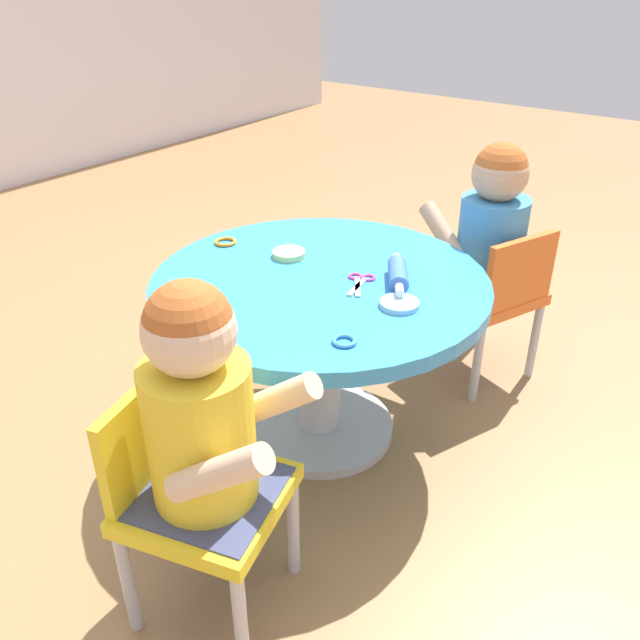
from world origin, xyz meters
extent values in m
plane|color=#9E7247|center=(0.00, 0.00, 0.00)|extent=(10.00, 10.00, 0.00)
cylinder|color=silver|center=(0.00, 0.00, 0.01)|extent=(0.44, 0.44, 0.03)
cylinder|color=silver|center=(0.00, 0.00, 0.24)|extent=(0.12, 0.12, 0.47)
cylinder|color=#338CD1|center=(0.00, 0.00, 0.49)|extent=(0.91, 0.91, 0.04)
cylinder|color=#B7B7BC|center=(-0.70, -0.33, 0.14)|extent=(0.03, 0.03, 0.28)
cylinder|color=#B7B7BC|center=(-0.45, -0.26, 0.14)|extent=(0.03, 0.03, 0.28)
cylinder|color=#B7B7BC|center=(-0.77, -0.08, 0.14)|extent=(0.03, 0.03, 0.28)
cylinder|color=#B7B7BC|center=(-0.52, -0.01, 0.14)|extent=(0.03, 0.03, 0.28)
cube|color=yellow|center=(-0.61, -0.17, 0.30)|extent=(0.37, 0.37, 0.04)
cube|color=yellow|center=(-0.65, -0.04, 0.43)|extent=(0.27, 0.09, 0.22)
cube|color=#3F4772|center=(-0.61, -0.17, 0.30)|extent=(0.32, 0.34, 0.04)
cylinder|color=yellow|center=(-0.61, -0.17, 0.47)|extent=(0.21, 0.21, 0.30)
sphere|color=beige|center=(-0.61, -0.17, 0.70)|extent=(0.17, 0.17, 0.17)
sphere|color=#B25926|center=(-0.61, -0.17, 0.71)|extent=(0.16, 0.16, 0.16)
cylinder|color=beige|center=(-0.69, -0.29, 0.49)|extent=(0.11, 0.22, 0.17)
cylinder|color=beige|center=(-0.48, -0.24, 0.49)|extent=(0.11, 0.22, 0.17)
cylinder|color=#B7B7BC|center=(0.76, -0.16, 0.14)|extent=(0.03, 0.03, 0.28)
cylinder|color=#B7B7BC|center=(0.52, -0.06, 0.14)|extent=(0.03, 0.03, 0.28)
cylinder|color=#B7B7BC|center=(0.66, -0.40, 0.14)|extent=(0.03, 0.03, 0.28)
cylinder|color=#B7B7BC|center=(0.42, -0.31, 0.14)|extent=(0.03, 0.03, 0.28)
cube|color=orange|center=(0.59, -0.23, 0.30)|extent=(0.39, 0.39, 0.04)
cube|color=orange|center=(0.54, -0.36, 0.43)|extent=(0.26, 0.12, 0.22)
cube|color=#3F4772|center=(0.59, -0.23, 0.30)|extent=(0.34, 0.36, 0.04)
cylinder|color=#3F8CCC|center=(0.59, -0.23, 0.47)|extent=(0.21, 0.21, 0.30)
sphere|color=tan|center=(0.59, -0.23, 0.70)|extent=(0.17, 0.17, 0.17)
sphere|color=#B25926|center=(0.59, -0.23, 0.71)|extent=(0.16, 0.16, 0.16)
cylinder|color=tan|center=(0.73, -0.18, 0.49)|extent=(0.13, 0.22, 0.17)
cylinder|color=tan|center=(0.52, -0.10, 0.49)|extent=(0.13, 0.22, 0.17)
cylinder|color=#3F72CC|center=(0.10, -0.18, 0.54)|extent=(0.14, 0.12, 0.05)
cylinder|color=white|center=(0.18, -0.13, 0.54)|extent=(0.05, 0.04, 0.02)
cylinder|color=white|center=(0.02, -0.23, 0.54)|extent=(0.05, 0.04, 0.02)
cube|color=silver|center=(0.01, -0.11, 0.52)|extent=(0.10, 0.07, 0.01)
cube|color=silver|center=(0.01, -0.11, 0.52)|extent=(0.11, 0.03, 0.01)
torus|color=#D83F99|center=(0.06, -0.07, 0.52)|extent=(0.05, 0.05, 0.01)
torus|color=#D83F99|center=(0.07, -0.11, 0.52)|extent=(0.05, 0.05, 0.01)
cylinder|color=#B2E58C|center=(0.06, 0.16, 0.52)|extent=(0.09, 0.09, 0.02)
cylinder|color=#8CCCF2|center=(-0.01, -0.25, 0.52)|extent=(0.10, 0.10, 0.01)
torus|color=orange|center=(0.02, 0.37, 0.52)|extent=(0.07, 0.07, 0.01)
torus|color=#3F99D8|center=(-0.23, -0.24, 0.52)|extent=(0.06, 0.06, 0.01)
camera|label=1|loc=(-1.27, -0.94, 1.27)|focal=36.77mm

